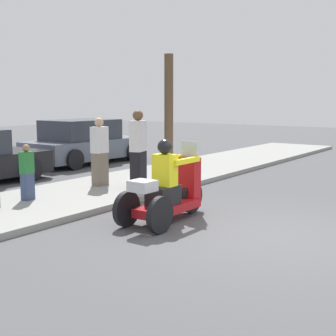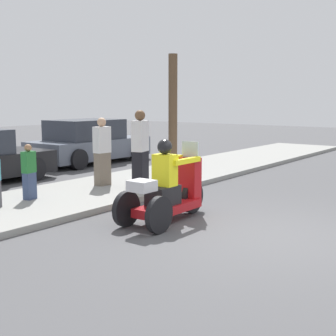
# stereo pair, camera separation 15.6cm
# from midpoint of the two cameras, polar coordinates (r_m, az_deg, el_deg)

# --- Properties ---
(ground_plane) EXTENTS (60.00, 60.00, 0.00)m
(ground_plane) POSITION_cam_midpoint_polar(r_m,az_deg,el_deg) (7.67, 11.73, -8.03)
(ground_plane) COLOR #4C4C4F
(sidewalk_strip) EXTENTS (28.00, 2.80, 0.12)m
(sidewalk_strip) POSITION_cam_midpoint_polar(r_m,az_deg,el_deg) (10.34, -12.23, -3.45)
(sidewalk_strip) COLOR gray
(sidewalk_strip) RESTS_ON ground
(motorcycle_trike) EXTENTS (2.09, 0.81, 1.46)m
(motorcycle_trike) POSITION_cam_midpoint_polar(r_m,az_deg,el_deg) (8.25, -0.52, -2.94)
(motorcycle_trike) COLOR black
(motorcycle_trike) RESTS_ON ground
(spectator_near_curb) EXTENTS (0.29, 0.20, 1.13)m
(spectator_near_curb) POSITION_cam_midpoint_polar(r_m,az_deg,el_deg) (9.88, -17.24, -0.62)
(spectator_near_curb) COLOR #38476B
(spectator_near_curb) RESTS_ON sidewalk_strip
(spectator_mid_group) EXTENTS (0.48, 0.36, 1.79)m
(spectator_mid_group) POSITION_cam_midpoint_polar(r_m,az_deg,el_deg) (10.54, -4.07, 2.02)
(spectator_mid_group) COLOR black
(spectator_mid_group) RESTS_ON sidewalk_strip
(spectator_with_child) EXTENTS (0.40, 0.26, 1.60)m
(spectator_with_child) POSITION_cam_midpoint_polar(r_m,az_deg,el_deg) (11.14, -8.73, 1.82)
(spectator_with_child) COLOR #726656
(spectator_with_child) RESTS_ON sidewalk_strip
(parked_car_lot_center) EXTENTS (4.25, 2.03, 1.48)m
(parked_car_lot_center) POSITION_cam_midpoint_polar(r_m,az_deg,el_deg) (16.10, -10.45, 3.06)
(parked_car_lot_center) COLOR slate
(parked_car_lot_center) RESTS_ON ground
(tree_trunk) EXTENTS (0.28, 0.28, 3.43)m
(tree_trunk) POSITION_cam_midpoint_polar(r_m,az_deg,el_deg) (14.84, -0.21, 7.16)
(tree_trunk) COLOR brown
(tree_trunk) RESTS_ON sidewalk_strip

